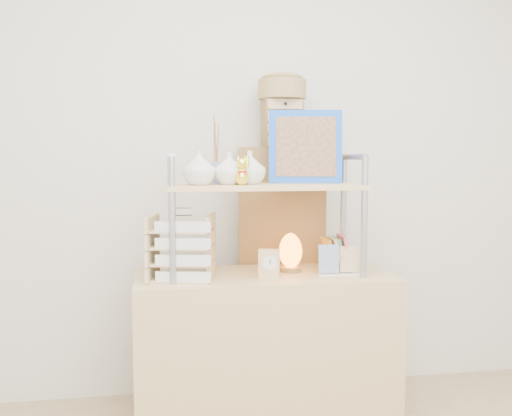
{
  "coord_description": "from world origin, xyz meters",
  "views": [
    {
      "loc": [
        -0.47,
        -1.4,
        1.29
      ],
      "look_at": [
        -0.04,
        1.2,
        1.06
      ],
      "focal_mm": 40.0,
      "sensor_mm": 36.0,
      "label": 1
    }
  ],
  "objects_px": {
    "desk": "(265,352)",
    "cabinet": "(281,273)",
    "letter_tray": "(182,251)",
    "salt_lamp": "(290,252)"
  },
  "relations": [
    {
      "from": "letter_tray",
      "to": "salt_lamp",
      "type": "relative_size",
      "value": 1.72
    },
    {
      "from": "letter_tray",
      "to": "cabinet",
      "type": "bearing_deg",
      "value": 37.56
    },
    {
      "from": "cabinet",
      "to": "letter_tray",
      "type": "bearing_deg",
      "value": -135.26
    },
    {
      "from": "desk",
      "to": "salt_lamp",
      "type": "xyz_separation_m",
      "value": [
        0.13,
        0.04,
        0.47
      ]
    },
    {
      "from": "salt_lamp",
      "to": "desk",
      "type": "bearing_deg",
      "value": -163.47
    },
    {
      "from": "desk",
      "to": "cabinet",
      "type": "relative_size",
      "value": 0.89
    },
    {
      "from": "desk",
      "to": "salt_lamp",
      "type": "bearing_deg",
      "value": 16.53
    },
    {
      "from": "salt_lamp",
      "to": "letter_tray",
      "type": "bearing_deg",
      "value": -170.76
    },
    {
      "from": "desk",
      "to": "letter_tray",
      "type": "xyz_separation_m",
      "value": [
        -0.39,
        -0.05,
        0.5
      ]
    },
    {
      "from": "cabinet",
      "to": "salt_lamp",
      "type": "height_order",
      "value": "cabinet"
    }
  ]
}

